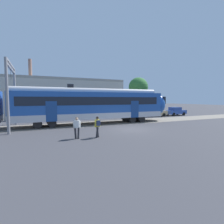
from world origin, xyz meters
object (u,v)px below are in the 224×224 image
Objects in this scene: pedestrian_yellow at (98,125)px; parked_car_blue at (175,111)px; pedestrian_white at (77,126)px; parked_car_tan at (155,112)px.

pedestrian_yellow is 22.60m from parked_car_blue.
pedestrian_white is 1.58m from pedestrian_yellow.
pedestrian_white reaches higher than parked_car_tan.
pedestrian_white is 1.00× the size of pedestrian_yellow.
parked_car_tan is at bearing 38.80° from pedestrian_yellow.
pedestrian_white is at bearing 171.00° from pedestrian_yellow.
pedestrian_yellow is 0.41× the size of parked_car_blue.
parked_car_tan is (16.17, 11.50, -0.21)m from pedestrian_white.
parked_car_blue is at bearing 0.83° from parked_car_tan.
pedestrian_white is 19.85m from parked_car_tan.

